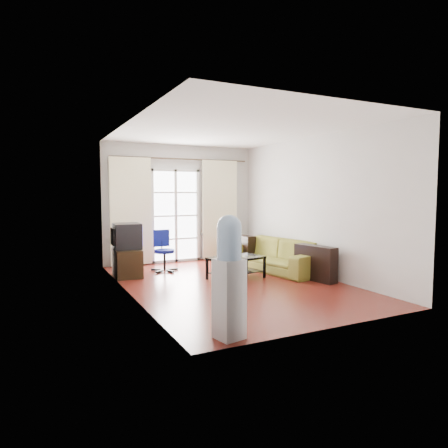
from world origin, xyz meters
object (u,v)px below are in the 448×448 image
Objects in this scene: crt_tv at (126,236)px; coffee_table at (236,265)px; tv_stand at (127,263)px; task_chair at (164,259)px; sofa at (273,255)px; water_cooler at (229,274)px.

coffee_table is at bearing -30.15° from crt_tv.
task_chair is at bearing 15.61° from tv_stand.
task_chair is (-2.06, 0.93, -0.08)m from sofa.
crt_tv is at bearing 146.53° from coffee_table.
sofa is at bearing 18.51° from coffee_table.
sofa is 1.13m from coffee_table.
crt_tv is (-2.85, 0.82, 0.45)m from sofa.
tv_stand is (-1.78, 1.11, -0.00)m from coffee_table.
crt_tv is 3.86m from water_cooler.
tv_stand is at bearing -168.30° from task_chair.
sofa is 1.70× the size of water_cooler.
water_cooler is at bearing -119.39° from coffee_table.
task_chair is at bearing 127.51° from coffee_table.
sofa is 3.99m from water_cooler.
water_cooler is at bearing -82.76° from tv_stand.
tv_stand is (-2.85, 0.76, -0.06)m from sofa.
coffee_table is 1.63m from task_chair.
task_chair reaches higher than coffee_table.
task_chair is (0.79, 0.18, -0.02)m from tv_stand.
task_chair is 4.02m from water_cooler.
coffee_table is at bearing -81.32° from sofa.
sofa is 3.25× the size of tv_stand.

